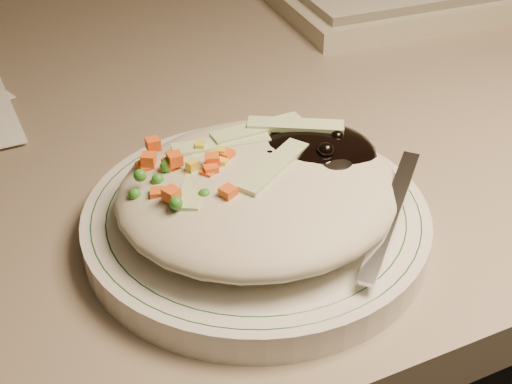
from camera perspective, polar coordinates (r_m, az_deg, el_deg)
name	(u,v)px	position (r m, az deg, el deg)	size (l,w,h in m)	color
desk	(260,246)	(0.80, 0.32, -4.33)	(1.40, 0.70, 0.74)	#81705D
plate	(256,222)	(0.49, 0.00, -2.45)	(0.24, 0.24, 0.02)	silver
plate_rim	(256,211)	(0.49, 0.00, -1.53)	(0.23, 0.23, 0.00)	#144723
meal	(262,184)	(0.48, 0.51, 0.63)	(0.21, 0.19, 0.05)	#BCB499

